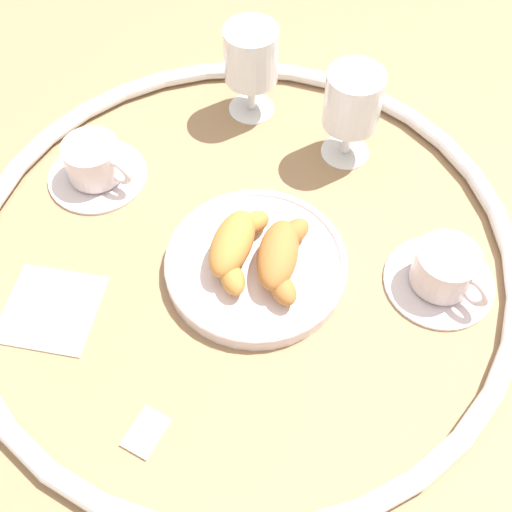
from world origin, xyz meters
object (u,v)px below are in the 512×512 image
object	(u,v)px
croissant_large	(237,246)
juice_glass_left	(251,58)
folded_napkin	(51,308)
coffee_cup_near	(444,272)
pastry_plate	(256,264)
croissant_small	(281,256)
coffee_cup_far	(95,164)
juice_glass_right	(353,104)
sugar_packet	(146,432)

from	to	relation	value
croissant_large	juice_glass_left	bearing A→B (deg)	-148.51
croissant_large	folded_napkin	bearing A→B (deg)	-39.04
croissant_large	coffee_cup_near	bearing A→B (deg)	118.73
croissant_large	pastry_plate	bearing A→B (deg)	109.97
croissant_large	croissant_small	world-z (taller)	same
coffee_cup_far	folded_napkin	bearing A→B (deg)	27.10
croissant_large	croissant_small	xyz separation A→B (m)	(-0.02, 0.05, 0.00)
pastry_plate	croissant_small	size ratio (longest dim) A/B	1.81
coffee_cup_near	juice_glass_left	world-z (taller)	juice_glass_left
croissant_small	folded_napkin	world-z (taller)	croissant_small
coffee_cup_far	juice_glass_left	xyz separation A→B (m)	(-0.23, 0.10, 0.07)
pastry_plate	coffee_cup_far	bearing A→B (deg)	-90.06
pastry_plate	croissant_small	xyz separation A→B (m)	(-0.01, 0.03, 0.03)
juice_glass_right	croissant_small	bearing A→B (deg)	9.83
croissant_small	juice_glass_left	xyz separation A→B (m)	(-0.22, -0.20, 0.05)
pastry_plate	juice_glass_right	bearing A→B (deg)	-177.54
croissant_small	sugar_packet	size ratio (longest dim) A/B	2.50
croissant_large	juice_glass_right	distance (m)	0.25
juice_glass_right	folded_napkin	bearing A→B (deg)	-20.56
croissant_small	coffee_cup_near	distance (m)	0.20
croissant_small	juice_glass_right	distance (m)	0.23
coffee_cup_far	juice_glass_left	world-z (taller)	juice_glass_left
juice_glass_right	pastry_plate	bearing A→B (deg)	2.46
juice_glass_left	juice_glass_right	xyz separation A→B (m)	(-0.00, 0.16, -0.00)
pastry_plate	croissant_small	bearing A→B (deg)	110.06
coffee_cup_far	croissant_small	bearing A→B (deg)	91.99
pastry_plate	croissant_large	distance (m)	0.04
croissant_large	coffee_cup_far	bearing A→B (deg)	-92.02
coffee_cup_far	juice_glass_right	distance (m)	0.35
juice_glass_left	juice_glass_right	bearing A→B (deg)	91.31
pastry_plate	coffee_cup_near	xyz separation A→B (m)	(-0.11, 0.20, 0.01)
croissant_large	sugar_packet	size ratio (longest dim) A/B	2.63
croissant_small	juice_glass_right	bearing A→B (deg)	-170.17
croissant_small	juice_glass_left	world-z (taller)	juice_glass_left
croissant_large	sugar_packet	world-z (taller)	croissant_large
pastry_plate	coffee_cup_far	world-z (taller)	coffee_cup_far
coffee_cup_near	sugar_packet	world-z (taller)	coffee_cup_near
croissant_large	croissant_small	size ratio (longest dim) A/B	1.05
pastry_plate	juice_glass_right	distance (m)	0.25
coffee_cup_near	sugar_packet	bearing A→B (deg)	-26.34
juice_glass_left	croissant_small	bearing A→B (deg)	41.94
coffee_cup_near	juice_glass_left	xyz separation A→B (m)	(-0.12, -0.37, 0.07)
croissant_large	sugar_packet	distance (m)	0.24
coffee_cup_near	juice_glass_right	distance (m)	0.25
croissant_large	coffee_cup_far	xyz separation A→B (m)	(-0.01, -0.24, -0.02)
coffee_cup_near	juice_glass_right	xyz separation A→B (m)	(-0.12, -0.21, 0.07)
croissant_large	coffee_cup_near	size ratio (longest dim) A/B	0.97
juice_glass_right	folded_napkin	world-z (taller)	juice_glass_right
coffee_cup_far	sugar_packet	bearing A→B (deg)	50.33
juice_glass_left	juice_glass_right	distance (m)	0.16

